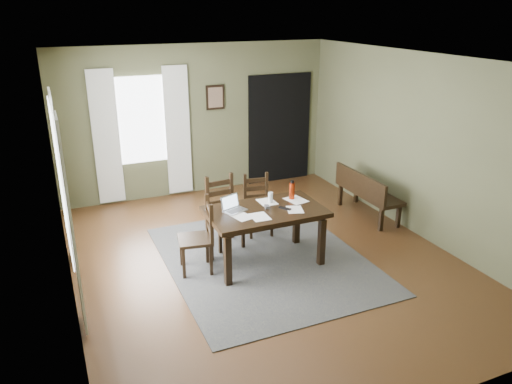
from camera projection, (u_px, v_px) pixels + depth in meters
name	position (u px, v px, depth m)	size (l,w,h in m)	color
ground	(265.00, 260.00, 6.92)	(5.00, 6.00, 0.01)	#492C16
room_shell	(265.00, 133.00, 6.28)	(5.02, 6.02, 2.71)	brown
rug	(265.00, 259.00, 6.92)	(2.60, 3.20, 0.01)	#3D3D3D
dining_table	(265.00, 216.00, 6.61)	(1.54, 0.93, 0.77)	black
chair_end	(199.00, 237.00, 6.48)	(0.50, 0.50, 0.99)	black
chair_back_left	(224.00, 213.00, 7.20)	(0.49, 0.49, 1.03)	black
chair_back_right	(258.00, 205.00, 7.60)	(0.46, 0.46, 0.91)	black
bench	(366.00, 190.00, 8.19)	(0.44, 1.36, 0.77)	black
laptop	(233.00, 207.00, 6.54)	(0.35, 0.32, 0.20)	#B7B7BC
computer_mouse	(267.00, 207.00, 6.62)	(0.06, 0.10, 0.03)	#3F3F42
tv_remote	(285.00, 208.00, 6.59)	(0.05, 0.17, 0.02)	black
drinking_glass	(270.00, 197.00, 6.78)	(0.07, 0.07, 0.15)	silver
water_bottle	(292.00, 190.00, 6.90)	(0.10, 0.10, 0.27)	#AC2C0D
paper_a	(242.00, 217.00, 6.36)	(0.21, 0.27, 0.00)	white
paper_b	(295.00, 210.00, 6.57)	(0.20, 0.26, 0.00)	white
paper_c	(267.00, 202.00, 6.83)	(0.22, 0.29, 0.00)	white
paper_d	(296.00, 200.00, 6.90)	(0.24, 0.31, 0.00)	white
paper_e	(260.00, 217.00, 6.35)	(0.22, 0.28, 0.00)	white
window_left	(60.00, 180.00, 5.67)	(0.01, 1.30, 1.70)	white
window_back	(141.00, 120.00, 8.59)	(1.00, 0.01, 1.50)	white
curtain_left_near	(71.00, 227.00, 5.06)	(0.03, 0.48, 2.30)	silver
curtain_left_far	(62.00, 179.00, 6.47)	(0.03, 0.48, 2.30)	silver
curtain_back_left	(106.00, 138.00, 8.42)	(0.44, 0.03, 2.30)	silver
curtain_back_right	(178.00, 131.00, 8.88)	(0.44, 0.03, 2.30)	silver
framed_picture	(215.00, 97.00, 8.98)	(0.34, 0.03, 0.44)	black
doorway_back	(279.00, 129.00, 9.71)	(1.30, 0.03, 2.10)	black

